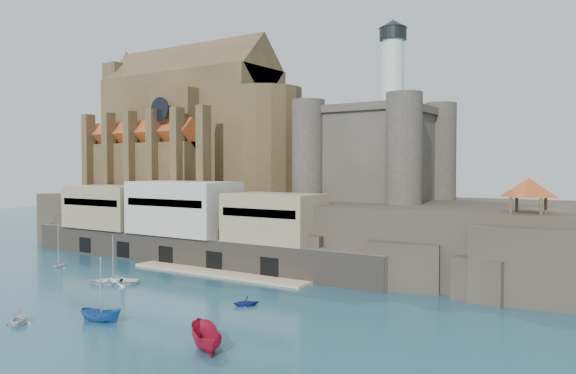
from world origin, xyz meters
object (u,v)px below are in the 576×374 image
(church, at_px, (196,134))
(boat_2, at_px, (101,321))
(castle_keep, at_px, (376,149))
(boat_1, at_px, (19,324))
(pavilion, at_px, (529,190))

(church, relative_size, boat_2, 10.47)
(castle_keep, xyz_separation_m, boat_2, (-7.57, -48.34, -18.31))
(boat_2, bearing_deg, boat_1, 112.89)
(boat_1, xyz_separation_m, boat_2, (5.93, 5.07, 0.00))
(castle_keep, bearing_deg, pavilion, -30.18)
(castle_keep, relative_size, pavilion, 4.58)
(church, relative_size, pavilion, 7.34)
(pavilion, distance_m, boat_1, 56.45)
(pavilion, height_order, boat_2, pavilion)
(pavilion, bearing_deg, boat_2, -135.20)
(castle_keep, height_order, boat_1, castle_keep)
(boat_1, bearing_deg, boat_2, -1.58)
(castle_keep, relative_size, boat_2, 6.53)
(castle_keep, height_order, boat_2, castle_keep)
(church, xyz_separation_m, pavilion, (66.13, -15.85, -9.40))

